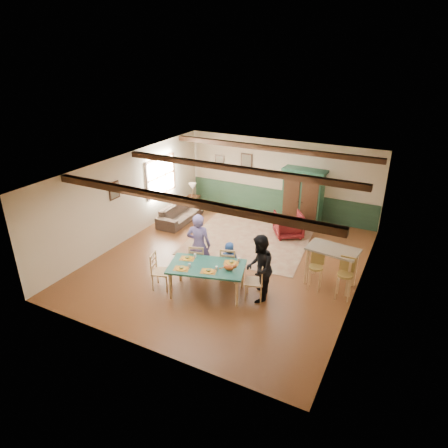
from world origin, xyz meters
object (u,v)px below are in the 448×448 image
at_px(sofa, 180,213).
at_px(dining_table, 207,279).
at_px(armoire, 303,198).
at_px(end_table, 193,203).
at_px(person_woman, 259,268).
at_px(dining_chair_far_right, 229,263).
at_px(bar_stool_left, 316,272).
at_px(bar_stool_right, 344,279).
at_px(armchair, 288,225).
at_px(dining_chair_end_left, 161,271).
at_px(table_lamp, 193,190).
at_px(dining_chair_far_left, 198,260).
at_px(dining_chair_end_right, 254,281).
at_px(person_child, 229,260).
at_px(person_man, 199,245).
at_px(counter_table, 331,267).
at_px(cat, 229,267).

bearing_deg(sofa, dining_table, -140.79).
xyz_separation_m(armoire, end_table, (-3.98, -0.47, -0.72)).
bearing_deg(sofa, person_woman, -128.14).
xyz_separation_m(dining_chair_far_right, sofa, (-3.20, 2.62, -0.19)).
distance_m(bar_stool_left, bar_stool_right, 0.73).
bearing_deg(armchair, dining_chair_end_left, 34.83).
bearing_deg(armoire, bar_stool_right, -56.36).
relative_size(dining_chair_end_left, table_lamp, 1.90).
xyz_separation_m(dining_table, bar_stool_right, (3.03, 1.29, 0.15)).
bearing_deg(armchair, dining_chair_far_left, 36.89).
relative_size(dining_chair_end_right, person_child, 0.95).
xyz_separation_m(dining_chair_far_left, table_lamp, (-2.54, 3.90, 0.33)).
xyz_separation_m(dining_chair_end_left, armchair, (1.83, 4.35, -0.09)).
relative_size(dining_chair_end_left, end_table, 1.74).
bearing_deg(person_man, dining_chair_far_right, 174.29).
distance_m(sofa, end_table, 1.05).
xyz_separation_m(dining_table, bar_stool_left, (2.31, 1.38, 0.12)).
xyz_separation_m(table_lamp, counter_table, (5.73, -2.71, -0.29)).
height_order(armoire, table_lamp, armoire).
distance_m(person_man, sofa, 3.71).
bearing_deg(sofa, end_table, 4.63).
height_order(dining_chair_end_right, end_table, dining_chair_end_right).
bearing_deg(bar_stool_left, armoire, 106.07).
bearing_deg(dining_table, person_man, 132.69).
height_order(dining_chair_end_right, armchair, dining_chair_end_right).
bearing_deg(dining_chair_far_right, bar_stool_right, 173.45).
height_order(end_table, bar_stool_left, bar_stool_left).
bearing_deg(dining_chair_far_right, person_child, -90.00).
bearing_deg(table_lamp, person_woman, -43.51).
relative_size(person_child, cat, 2.79).
height_order(person_woman, armchair, person_woman).
bearing_deg(dining_chair_end_right, cat, -80.54).
distance_m(person_woman, person_child, 1.23).
relative_size(dining_chair_end_left, sofa, 0.48).
bearing_deg(dining_chair_end_left, armchair, -38.97).
xyz_separation_m(person_man, bar_stool_left, (2.92, 0.72, -0.37)).
distance_m(end_table, bar_stool_left, 6.27).
xyz_separation_m(dining_table, armchair, (0.71, 4.02, 0.01)).
bearing_deg(dining_table, bar_stool_right, 23.10).
bearing_deg(dining_table, dining_chair_end_left, -163.88).
height_order(dining_chair_far_left, bar_stool_left, bar_stool_left).
relative_size(cat, sofa, 0.18).
bearing_deg(dining_chair_end_left, dining_chair_far_right, -65.08).
height_order(person_woman, sofa, person_woman).
distance_m(person_man, counter_table, 3.41).
relative_size(person_child, sofa, 0.51).
distance_m(dining_chair_end_right, person_child, 1.11).
bearing_deg(dining_table, person_woman, 16.12).
distance_m(person_woman, armoire, 4.63).
bearing_deg(dining_chair_end_right, dining_chair_end_left, -90.00).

